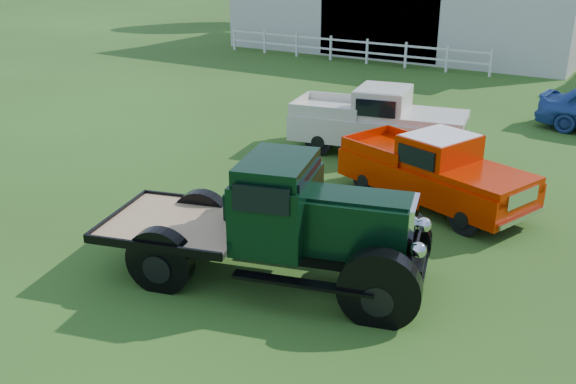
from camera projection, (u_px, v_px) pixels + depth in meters
The scene contains 5 objects.
ground at pixel (246, 261), 12.13m from camera, with size 120.00×120.00×0.00m, color #284214.
fence_rail at pixel (349, 50), 31.63m from camera, with size 14.20×0.16×1.20m, color white, non-canonical shape.
vintage_flatbed at pixel (271, 220), 11.12m from camera, with size 5.75×2.28×2.28m, color black, non-canonical shape.
red_pickup at pixel (434, 169), 14.44m from camera, with size 4.66×1.79×1.70m, color #C01E00, non-canonical shape.
white_pickup at pixel (378, 121), 18.03m from camera, with size 5.00×1.94×1.84m, color beige, non-canonical shape.
Camera 1 is at (6.40, -8.74, 5.68)m, focal length 40.00 mm.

